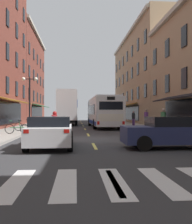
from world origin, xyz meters
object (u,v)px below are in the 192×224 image
object	(u,v)px
motorcycle_rider	(55,127)
sedan_near	(51,132)
pedestrian_rear	(163,121)
street_lamp_twin	(30,100)
bicycle_mid	(25,126)
pedestrian_far	(134,118)
sedan_far	(172,132)
box_truck	(68,108)
bicycle_near	(17,128)
sedan_mid	(70,118)
pedestrian_mid	(146,119)
transit_bus	(103,112)

from	to	relation	value
motorcycle_rider	sedan_near	bearing A→B (deg)	-87.80
pedestrian_rear	street_lamp_twin	world-z (taller)	street_lamp_twin
bicycle_mid	pedestrian_far	world-z (taller)	pedestrian_far
sedan_far	pedestrian_rear	size ratio (longest dim) A/B	2.46
pedestrian_rear	motorcycle_rider	bearing A→B (deg)	-119.71
box_truck	bicycle_near	world-z (taller)	box_truck
motorcycle_rider	street_lamp_twin	size ratio (longest dim) A/B	0.45
bicycle_near	street_lamp_twin	bearing A→B (deg)	91.42
sedan_far	bicycle_near	bearing A→B (deg)	139.52
sedan_mid	bicycle_mid	distance (m)	22.06
sedan_near	bicycle_near	world-z (taller)	sedan_near
sedan_far	pedestrian_mid	world-z (taller)	pedestrian_mid
box_truck	pedestrian_far	size ratio (longest dim) A/B	5.16
bicycle_near	street_lamp_twin	distance (m)	6.16
pedestrian_rear	bicycle_near	bearing A→B (deg)	-134.28
motorcycle_rider	bicycle_mid	world-z (taller)	motorcycle_rider
box_truck	pedestrian_mid	xyz separation A→B (m)	(7.06, -11.88, -1.15)
pedestrian_rear	street_lamp_twin	bearing A→B (deg)	-163.08
bicycle_near	pedestrian_rear	distance (m)	10.01
sedan_far	pedestrian_mid	distance (m)	11.22
transit_bus	street_lamp_twin	size ratio (longest dim) A/B	2.57
transit_bus	box_truck	size ratio (longest dim) A/B	1.42
sedan_mid	sedan_far	bearing A→B (deg)	-80.76
sedan_mid	bicycle_near	size ratio (longest dim) A/B	2.49
sedan_far	motorcycle_rider	xyz separation A→B (m)	(-5.51, 4.98, -0.01)
sedan_near	sedan_far	distance (m)	5.39
motorcycle_rider	pedestrian_far	world-z (taller)	pedestrian_far
pedestrian_mid	sedan_mid	bearing A→B (deg)	19.84
sedan_mid	pedestrian_rear	world-z (taller)	pedestrian_rear
sedan_far	motorcycle_rider	distance (m)	7.43
bicycle_mid	pedestrian_rear	size ratio (longest dim) A/B	0.99
pedestrian_rear	box_truck	bearing A→B (deg)	161.79
sedan_near	sedan_mid	size ratio (longest dim) A/B	1.01
sedan_near	motorcycle_rider	world-z (taller)	motorcycle_rider
sedan_far	pedestrian_rear	distance (m)	6.74
pedestrian_mid	pedestrian_rear	size ratio (longest dim) A/B	1.01
sedan_mid	bicycle_near	bearing A→B (deg)	-96.91
motorcycle_rider	box_truck	bearing A→B (deg)	89.18
transit_bus	sedan_mid	world-z (taller)	transit_bus
sedan_near	pedestrian_mid	xyz separation A→B (m)	(7.16, 10.40, 0.32)
motorcycle_rider	pedestrian_far	size ratio (longest dim) A/B	1.28
sedan_near	pedestrian_far	size ratio (longest dim) A/B	2.67
sedan_near	pedestrian_mid	bearing A→B (deg)	55.48
bicycle_near	transit_bus	bearing A→B (deg)	55.99
sedan_far	pedestrian_rear	world-z (taller)	pedestrian_rear
sedan_far	street_lamp_twin	bearing A→B (deg)	123.21
transit_bus	motorcycle_rider	size ratio (longest dim) A/B	5.71
bicycle_near	sedan_far	bearing A→B (deg)	-40.48
bicycle_mid	pedestrian_rear	xyz separation A→B (m)	(10.01, -3.53, 0.53)
pedestrian_far	pedestrian_rear	bearing A→B (deg)	55.15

